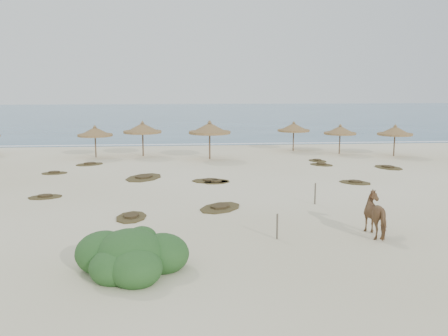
% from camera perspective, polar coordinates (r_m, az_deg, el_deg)
% --- Properties ---
extents(ground, '(160.00, 160.00, 0.00)m').
position_cam_1_polar(ground, '(25.08, 1.11, -4.42)').
color(ground, '#F2E9C7').
rests_on(ground, ground).
extents(ocean, '(200.00, 100.00, 0.01)m').
position_cam_1_polar(ocean, '(99.41, -3.56, 6.12)').
color(ocean, '#25516F').
rests_on(ocean, ground).
extents(foam_line, '(70.00, 0.60, 0.01)m').
position_cam_1_polar(foam_line, '(50.62, -2.06, 2.74)').
color(foam_line, white).
rests_on(foam_line, ground).
extents(palapa_1, '(3.44, 3.44, 2.72)m').
position_cam_1_polar(palapa_1, '(42.71, -14.53, 3.99)').
color(palapa_1, brown).
rests_on(palapa_1, ground).
extents(palapa_2, '(4.27, 4.27, 3.01)m').
position_cam_1_polar(palapa_2, '(42.63, -9.30, 4.47)').
color(palapa_2, brown).
rests_on(palapa_2, ground).
extents(palapa_3, '(4.29, 4.29, 3.18)m').
position_cam_1_polar(palapa_3, '(40.43, -1.66, 4.50)').
color(palapa_3, brown).
rests_on(palapa_3, ground).
extents(palapa_4, '(3.08, 3.08, 2.73)m').
position_cam_1_polar(palapa_4, '(45.87, 7.96, 4.58)').
color(palapa_4, brown).
rests_on(palapa_4, ground).
extents(palapa_5, '(3.00, 3.00, 2.63)m').
position_cam_1_polar(palapa_5, '(44.60, 13.13, 4.19)').
color(palapa_5, brown).
rests_on(palapa_5, ground).
extents(palapa_6, '(3.65, 3.65, 2.72)m').
position_cam_1_polar(palapa_6, '(44.49, 18.96, 4.00)').
color(palapa_6, brown).
rests_on(palapa_6, ground).
extents(horse, '(1.08, 2.11, 1.73)m').
position_cam_1_polar(horse, '(21.13, 17.22, -5.13)').
color(horse, olive).
rests_on(horse, ground).
extents(fence_post_near, '(0.10, 0.10, 1.03)m').
position_cam_1_polar(fence_post_near, '(19.93, 6.10, -6.67)').
color(fence_post_near, brown).
rests_on(fence_post_near, ground).
extents(fence_post_far, '(0.08, 0.08, 1.10)m').
position_cam_1_polar(fence_post_far, '(25.84, 10.38, -2.90)').
color(fence_post_far, brown).
rests_on(fence_post_far, ground).
extents(bush, '(3.76, 3.31, 1.69)m').
position_cam_1_polar(bush, '(16.72, -10.56, -9.88)').
color(bush, '#315E28').
rests_on(bush, ground).
extents(scrub_0, '(2.04, 1.61, 0.16)m').
position_cam_1_polar(scrub_0, '(28.66, -19.76, -3.10)').
color(scrub_0, '#4E4422').
rests_on(scrub_0, ground).
extents(scrub_1, '(3.14, 3.69, 0.16)m').
position_cam_1_polar(scrub_1, '(32.90, -9.15, -1.06)').
color(scrub_1, '#4E4422').
rests_on(scrub_1, ground).
extents(scrub_2, '(1.85, 1.48, 0.16)m').
position_cam_1_polar(scrub_2, '(30.97, -0.91, -1.60)').
color(scrub_2, '#4E4422').
rests_on(scrub_2, ground).
extents(scrub_3, '(2.72, 2.09, 0.16)m').
position_cam_1_polar(scrub_3, '(31.35, -1.50, -1.47)').
color(scrub_3, '#4E4422').
rests_on(scrub_3, ground).
extents(scrub_4, '(2.36, 2.22, 0.16)m').
position_cam_1_polar(scrub_4, '(31.92, 14.76, -1.58)').
color(scrub_4, '#4E4422').
rests_on(scrub_4, ground).
extents(scrub_5, '(2.30, 2.76, 0.16)m').
position_cam_1_polar(scrub_5, '(38.28, 18.25, 0.08)').
color(scrub_5, '#4E4422').
rests_on(scrub_5, ground).
extents(scrub_6, '(2.53, 2.27, 0.16)m').
position_cam_1_polar(scrub_6, '(39.19, -15.10, 0.44)').
color(scrub_6, '#4E4422').
rests_on(scrub_6, ground).
extents(scrub_7, '(2.15, 2.11, 0.16)m').
position_cam_1_polar(scrub_7, '(38.34, 11.08, 0.40)').
color(scrub_7, '#4E4422').
rests_on(scrub_7, ground).
extents(scrub_8, '(1.88, 1.38, 0.16)m').
position_cam_1_polar(scrub_8, '(36.03, -18.83, -0.53)').
color(scrub_8, '#4E4422').
rests_on(scrub_8, ground).
extents(scrub_9, '(2.91, 3.08, 0.16)m').
position_cam_1_polar(scrub_9, '(24.69, -0.43, -4.52)').
color(scrub_9, '#4E4422').
rests_on(scrub_9, ground).
extents(scrub_10, '(1.76, 2.02, 0.16)m').
position_cam_1_polar(scrub_10, '(40.20, 10.63, 0.84)').
color(scrub_10, '#4E4422').
rests_on(scrub_10, ground).
extents(scrub_11, '(1.58, 2.24, 0.16)m').
position_cam_1_polar(scrub_11, '(23.37, -10.57, -5.51)').
color(scrub_11, '#4E4422').
rests_on(scrub_11, ground).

